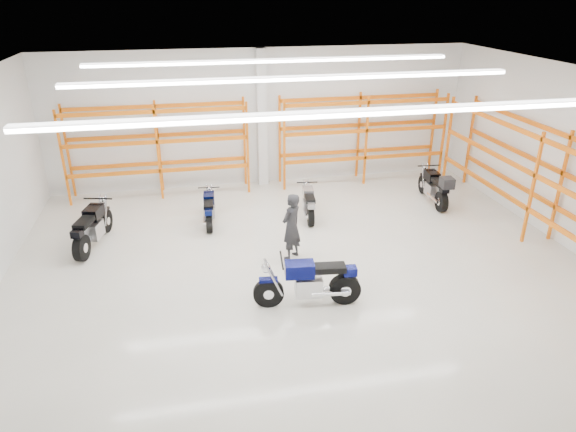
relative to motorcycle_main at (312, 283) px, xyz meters
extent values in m
plane|color=beige|center=(0.16, 1.76, -0.53)|extent=(14.00, 14.00, 0.00)
cube|color=silver|center=(0.16, 7.76, 1.72)|extent=(14.00, 0.02, 4.50)
cube|color=silver|center=(0.16, -4.24, 1.72)|extent=(14.00, 0.02, 4.50)
cube|color=silver|center=(7.16, 1.76, 1.72)|extent=(0.02, 12.00, 4.50)
cube|color=white|center=(0.16, 1.76, 3.97)|extent=(14.00, 12.00, 0.02)
cube|color=white|center=(0.16, -1.24, 3.87)|extent=(10.00, 0.22, 0.10)
cube|color=white|center=(0.16, 2.26, 3.87)|extent=(10.00, 0.22, 0.10)
cube|color=white|center=(0.16, 5.26, 3.87)|extent=(10.00, 0.22, 0.10)
cylinder|color=black|center=(-0.92, 0.11, -0.20)|extent=(0.66, 0.20, 0.65)
cylinder|color=black|center=(0.70, -0.08, -0.19)|extent=(0.69, 0.27, 0.67)
cylinder|color=silver|center=(-0.92, 0.11, -0.20)|extent=(0.23, 0.18, 0.22)
cylinder|color=silver|center=(0.70, -0.08, -0.19)|extent=(0.26, 0.24, 0.24)
cube|color=#06093C|center=(-0.92, 0.11, 0.12)|extent=(0.41, 0.21, 0.07)
cube|color=#B7B7BC|center=(-0.08, 0.01, -0.07)|extent=(0.61, 0.45, 0.41)
cube|color=#A5A5AA|center=(0.33, -0.04, -0.18)|extent=(0.77, 0.22, 0.09)
cube|color=#06093C|center=(-0.27, 0.03, 0.34)|extent=(0.65, 0.44, 0.30)
cube|color=black|center=(0.33, -0.04, 0.34)|extent=(0.75, 0.41, 0.13)
cube|color=#06093C|center=(0.79, -0.09, 0.25)|extent=(0.31, 0.27, 0.17)
cylinder|color=black|center=(-0.64, 0.08, 0.58)|extent=(0.13, 0.76, 0.04)
sphere|color=silver|center=(-0.96, 0.11, 0.41)|extent=(0.21, 0.21, 0.21)
cylinder|color=silver|center=(0.36, -0.21, -0.18)|extent=(0.82, 0.19, 0.10)
cylinder|color=black|center=(-4.71, 4.63, -0.20)|extent=(0.29, 0.66, 0.65)
cylinder|color=black|center=(-5.11, 3.05, -0.19)|extent=(0.35, 0.70, 0.67)
cylinder|color=silver|center=(-4.71, 4.63, -0.20)|extent=(0.20, 0.25, 0.22)
cylinder|color=silver|center=(-5.11, 3.05, -0.19)|extent=(0.27, 0.28, 0.24)
cube|color=black|center=(-4.71, 4.63, 0.12)|extent=(0.25, 0.42, 0.07)
cube|color=#B7B7BC|center=(-4.92, 3.81, -0.07)|extent=(0.52, 0.64, 0.41)
cube|color=#A5A5AA|center=(-5.02, 3.41, -0.18)|extent=(0.31, 0.77, 0.09)
cube|color=black|center=(-4.87, 4.00, 0.34)|extent=(0.51, 0.68, 0.30)
cube|color=black|center=(-5.02, 3.41, 0.34)|extent=(0.49, 0.77, 0.13)
cube|color=black|center=(-5.13, 2.97, 0.25)|extent=(0.30, 0.33, 0.17)
cylinder|color=black|center=(-4.78, 4.35, 0.58)|extent=(0.75, 0.22, 0.04)
sphere|color=silver|center=(-4.70, 4.67, 0.40)|extent=(0.21, 0.21, 0.21)
cylinder|color=silver|center=(-5.20, 3.41, -0.18)|extent=(0.29, 0.81, 0.10)
cylinder|color=black|center=(-1.81, 5.35, -0.26)|extent=(0.15, 0.54, 0.53)
cylinder|color=black|center=(-1.91, 4.03, -0.25)|extent=(0.20, 0.56, 0.55)
cylinder|color=silver|center=(-1.81, 5.35, -0.26)|extent=(0.14, 0.19, 0.18)
cylinder|color=silver|center=(-1.91, 4.03, -0.25)|extent=(0.19, 0.21, 0.20)
cube|color=#060E3F|center=(-1.81, 5.35, 0.00)|extent=(0.16, 0.33, 0.05)
cube|color=#B7B7BC|center=(-1.86, 4.66, -0.16)|extent=(0.36, 0.49, 0.34)
cube|color=#A5A5AA|center=(-1.89, 4.33, -0.24)|extent=(0.16, 0.63, 0.07)
cube|color=#060E3F|center=(-1.85, 4.82, 0.18)|extent=(0.34, 0.52, 0.25)
cube|color=black|center=(-1.89, 4.33, 0.18)|extent=(0.31, 0.61, 0.11)
cube|color=#060E3F|center=(-1.92, 3.96, 0.11)|extent=(0.21, 0.25, 0.14)
cylinder|color=black|center=(-1.82, 5.12, 0.38)|extent=(0.62, 0.08, 0.03)
sphere|color=silver|center=(-1.80, 5.39, 0.23)|extent=(0.17, 0.17, 0.17)
cylinder|color=silver|center=(-2.03, 4.30, -0.24)|extent=(0.13, 0.67, 0.08)
cylinder|color=black|center=(1.11, 5.21, -0.26)|extent=(0.18, 0.54, 0.53)
cylinder|color=black|center=(0.94, 3.89, -0.25)|extent=(0.23, 0.57, 0.55)
cylinder|color=silver|center=(1.11, 5.21, -0.26)|extent=(0.15, 0.19, 0.18)
cylinder|color=silver|center=(0.94, 3.89, -0.25)|extent=(0.20, 0.22, 0.20)
cube|color=gray|center=(1.11, 5.21, 0.00)|extent=(0.17, 0.33, 0.05)
cube|color=#B7B7BC|center=(1.02, 4.52, -0.16)|extent=(0.38, 0.50, 0.34)
cube|color=#A5A5AA|center=(0.98, 4.18, -0.24)|extent=(0.19, 0.63, 0.07)
cube|color=gray|center=(1.04, 4.68, 0.18)|extent=(0.36, 0.53, 0.25)
cube|color=black|center=(0.98, 4.18, 0.18)|extent=(0.34, 0.62, 0.11)
cube|color=gray|center=(0.93, 3.81, 0.11)|extent=(0.22, 0.25, 0.14)
cylinder|color=black|center=(1.08, 4.98, 0.38)|extent=(0.62, 0.11, 0.03)
sphere|color=silver|center=(1.12, 5.24, 0.23)|extent=(0.17, 0.17, 0.17)
cylinder|color=silver|center=(0.83, 4.17, -0.24)|extent=(0.17, 0.67, 0.08)
cylinder|color=black|center=(5.17, 5.60, -0.22)|extent=(0.17, 0.62, 0.61)
cylinder|color=black|center=(5.05, 4.07, -0.21)|extent=(0.23, 0.64, 0.63)
cylinder|color=silver|center=(5.17, 5.60, -0.22)|extent=(0.16, 0.21, 0.20)
cylinder|color=silver|center=(5.05, 4.07, -0.21)|extent=(0.22, 0.24, 0.22)
cube|color=black|center=(5.17, 5.60, 0.08)|extent=(0.18, 0.38, 0.06)
cube|color=#B7B7BC|center=(5.11, 4.81, -0.10)|extent=(0.41, 0.56, 0.39)
cube|color=#A5A5AA|center=(5.08, 4.42, -0.20)|extent=(0.18, 0.72, 0.08)
cube|color=black|center=(5.12, 4.99, 0.29)|extent=(0.39, 0.60, 0.29)
cube|color=black|center=(5.08, 4.42, 0.29)|extent=(0.36, 0.69, 0.12)
cube|color=black|center=(5.04, 3.99, 0.20)|extent=(0.24, 0.28, 0.16)
cylinder|color=black|center=(5.15, 5.33, 0.51)|extent=(0.71, 0.09, 0.04)
sphere|color=silver|center=(5.18, 5.64, 0.35)|extent=(0.19, 0.19, 0.19)
cylinder|color=silver|center=(4.91, 4.39, -0.20)|extent=(0.15, 0.77, 0.09)
cube|color=black|center=(5.03, 3.87, 0.47)|extent=(0.38, 0.41, 0.31)
imported|color=black|center=(0.00, 2.13, 0.33)|extent=(0.74, 0.72, 1.72)
cube|color=white|center=(0.16, 7.58, 1.72)|extent=(0.32, 0.32, 4.50)
cube|color=#E65B14|center=(-6.04, 7.64, 0.97)|extent=(0.07, 0.07, 3.00)
cube|color=#E65B14|center=(-6.04, 6.84, 0.97)|extent=(0.07, 0.07, 3.00)
cube|color=#E65B14|center=(-3.24, 7.64, 0.97)|extent=(0.07, 0.07, 3.00)
cube|color=#E65B14|center=(-3.24, 6.84, 0.97)|extent=(0.07, 0.07, 3.00)
cube|color=#E65B14|center=(-0.44, 7.64, 0.97)|extent=(0.07, 0.07, 3.00)
cube|color=#E65B14|center=(-0.44, 6.84, 0.97)|extent=(0.07, 0.07, 3.00)
cube|color=#E65B14|center=(-3.24, 7.64, 0.41)|extent=(5.60, 0.07, 0.12)
cube|color=#E65B14|center=(-3.24, 6.84, 0.41)|extent=(5.60, 0.07, 0.12)
cube|color=#E65B14|center=(-3.24, 7.64, 1.35)|extent=(5.60, 0.07, 0.12)
cube|color=#E65B14|center=(-3.24, 6.84, 1.35)|extent=(5.60, 0.07, 0.12)
cube|color=#E65B14|center=(-3.24, 7.64, 2.28)|extent=(5.60, 0.07, 0.12)
cube|color=#E65B14|center=(-3.24, 6.84, 2.28)|extent=(5.60, 0.07, 0.12)
cube|color=#E65B14|center=(0.76, 7.64, 0.97)|extent=(0.07, 0.07, 3.00)
cube|color=#E65B14|center=(0.76, 6.84, 0.97)|extent=(0.07, 0.07, 3.00)
cube|color=#E65B14|center=(3.56, 7.64, 0.97)|extent=(0.07, 0.07, 3.00)
cube|color=#E65B14|center=(3.56, 6.84, 0.97)|extent=(0.07, 0.07, 3.00)
cube|color=#E65B14|center=(6.36, 7.64, 0.97)|extent=(0.07, 0.07, 3.00)
cube|color=#E65B14|center=(6.36, 6.84, 0.97)|extent=(0.07, 0.07, 3.00)
cube|color=#E65B14|center=(3.56, 7.64, 0.41)|extent=(5.60, 0.07, 0.12)
cube|color=#E65B14|center=(3.56, 6.84, 0.41)|extent=(5.60, 0.07, 0.12)
cube|color=#E65B14|center=(3.56, 7.64, 1.35)|extent=(5.60, 0.07, 0.12)
cube|color=#E65B14|center=(3.56, 6.84, 1.35)|extent=(5.60, 0.07, 0.12)
cube|color=#E65B14|center=(3.56, 7.64, 2.28)|extent=(5.60, 0.07, 0.12)
cube|color=#E65B14|center=(3.56, 6.84, 2.28)|extent=(5.60, 0.07, 0.12)
cube|color=#E65B14|center=(7.04, 1.76, 0.97)|extent=(0.07, 0.07, 3.00)
cube|color=#E65B14|center=(6.24, 1.76, 0.97)|extent=(0.07, 0.07, 3.00)
cube|color=#E65B14|center=(7.04, 6.26, 0.97)|extent=(0.07, 0.07, 3.00)
cube|color=#E65B14|center=(6.24, 6.26, 0.97)|extent=(0.07, 0.07, 3.00)
cube|color=#E65B14|center=(7.04, 1.76, 0.41)|extent=(0.07, 9.00, 0.12)
cube|color=#E65B14|center=(6.24, 1.76, 0.41)|extent=(0.07, 9.00, 0.12)
cube|color=#E65B14|center=(7.04, 1.76, 1.35)|extent=(0.07, 9.00, 0.12)
cube|color=#E65B14|center=(6.24, 1.76, 1.35)|extent=(0.07, 9.00, 0.12)
cube|color=#E65B14|center=(7.04, 1.76, 2.28)|extent=(0.07, 9.00, 0.12)
cube|color=#E65B14|center=(6.24, 1.76, 2.28)|extent=(0.07, 9.00, 0.12)
camera|label=1|loc=(-2.37, -9.00, 5.70)|focal=32.00mm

